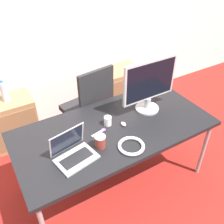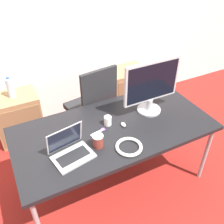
# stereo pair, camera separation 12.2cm
# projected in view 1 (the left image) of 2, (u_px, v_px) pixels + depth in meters

# --- Properties ---
(ground_plane) EXTENTS (14.00, 14.00, 0.00)m
(ground_plane) POSITION_uv_depth(u_px,v_px,m) (114.00, 179.00, 2.81)
(ground_plane) COLOR maroon
(wall_back) EXTENTS (10.00, 0.05, 2.60)m
(wall_back) POSITION_uv_depth(u_px,v_px,m) (53.00, 28.00, 3.03)
(wall_back) COLOR white
(wall_back) RESTS_ON ground_plane
(desk) EXTENTS (1.88, 0.92, 0.76)m
(desk) POSITION_uv_depth(u_px,v_px,m) (114.00, 131.00, 2.38)
(desk) COLOR black
(desk) RESTS_ON ground_plane
(office_chair) EXTENTS (0.56, 0.59, 1.10)m
(office_chair) POSITION_uv_depth(u_px,v_px,m) (89.00, 115.00, 3.07)
(office_chair) COLOR #232326
(office_chair) RESTS_ON ground_plane
(cabinet_left) EXTENTS (0.55, 0.41, 0.63)m
(cabinet_left) POSITION_uv_depth(u_px,v_px,m) (13.00, 121.00, 3.14)
(cabinet_left) COLOR #99754C
(cabinet_left) RESTS_ON ground_plane
(cabinet_right) EXTENTS (0.55, 0.41, 0.63)m
(cabinet_right) POSITION_uv_depth(u_px,v_px,m) (120.00, 88.00, 3.79)
(cabinet_right) COLOR #99754C
(cabinet_right) RESTS_ON ground_plane
(water_bottle) EXTENTS (0.08, 0.08, 0.27)m
(water_bottle) POSITION_uv_depth(u_px,v_px,m) (4.00, 91.00, 2.88)
(water_bottle) COLOR silver
(water_bottle) RESTS_ON cabinet_left
(laptop_center) EXTENTS (0.36, 0.31, 0.24)m
(laptop_center) POSITION_uv_depth(u_px,v_px,m) (73.00, 152.00, 2.02)
(laptop_center) COLOR #ADADB2
(laptop_center) RESTS_ON desk
(monitor) EXTENTS (0.59, 0.24, 0.55)m
(monitor) POSITION_uv_depth(u_px,v_px,m) (149.00, 85.00, 2.42)
(monitor) COLOR #B7B7BC
(monitor) RESTS_ON desk
(mouse) EXTENTS (0.04, 0.06, 0.03)m
(mouse) POSITION_uv_depth(u_px,v_px,m) (123.00, 124.00, 2.37)
(mouse) COLOR silver
(mouse) RESTS_ON desk
(coffee_cup_white) EXTENTS (0.07, 0.07, 0.09)m
(coffee_cup_white) POSITION_uv_depth(u_px,v_px,m) (108.00, 121.00, 2.36)
(coffee_cup_white) COLOR white
(coffee_cup_white) RESTS_ON desk
(coffee_cup_brown) EXTENTS (0.09, 0.09, 0.12)m
(coffee_cup_brown) POSITION_uv_depth(u_px,v_px,m) (100.00, 142.00, 2.11)
(coffee_cup_brown) COLOR maroon
(coffee_cup_brown) RESTS_ON desk
(cable_coil) EXTENTS (0.23, 0.23, 0.03)m
(cable_coil) POSITION_uv_depth(u_px,v_px,m) (131.00, 146.00, 2.13)
(cable_coil) COLOR white
(cable_coil) RESTS_ON desk
(scissors) EXTENTS (0.17, 0.06, 0.01)m
(scissors) POSITION_uv_depth(u_px,v_px,m) (100.00, 132.00, 2.30)
(scissors) COLOR #B2B2B7
(scissors) RESTS_ON desk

